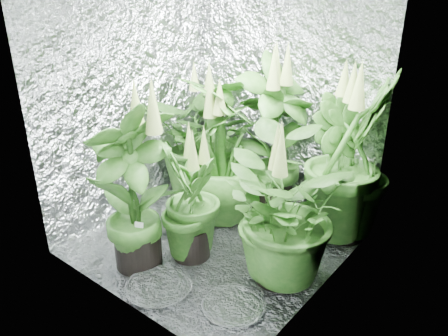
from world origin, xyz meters
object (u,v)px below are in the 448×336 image
at_px(plant_c, 350,159).
at_px(plant_b, 275,138).
at_px(plant_a, 204,134).
at_px(plant_d, 222,155).
at_px(circulation_fan, 335,213).
at_px(plant_g, 190,202).
at_px(plant_f, 133,188).
at_px(plant_e, 281,213).

bearing_deg(plant_c, plant_b, 180.00).
bearing_deg(plant_a, plant_b, 14.61).
relative_size(plant_d, circulation_fan, 2.93).
relative_size(plant_b, plant_g, 1.46).
bearing_deg(plant_c, plant_a, -172.71).
bearing_deg(plant_g, plant_f, -126.03).
relative_size(plant_g, circulation_fan, 2.29).
xyz_separation_m(plant_f, circulation_fan, (0.81, 1.13, -0.38)).
bearing_deg(plant_g, plant_d, 106.77).
xyz_separation_m(plant_e, plant_g, (-0.58, -0.15, -0.06)).
bearing_deg(circulation_fan, plant_g, -110.21).
bearing_deg(plant_c, plant_f, -127.18).
bearing_deg(plant_g, plant_a, 124.80).
bearing_deg(plant_e, plant_a, 152.19).
distance_m(plant_b, circulation_fan, 0.70).
relative_size(plant_a, circulation_fan, 3.22).
distance_m(plant_b, plant_c, 0.59).
xyz_separation_m(plant_c, plant_f, (-0.87, -1.14, -0.04)).
height_order(plant_a, circulation_fan, plant_a).
distance_m(plant_b, plant_g, 0.89).
height_order(plant_a, plant_d, plant_a).
xyz_separation_m(plant_d, plant_e, (0.73, -0.36, -0.06)).
bearing_deg(plant_f, circulation_fan, 54.32).
distance_m(plant_c, plant_e, 0.73).
bearing_deg(plant_f, plant_e, 28.69).
relative_size(plant_a, plant_g, 1.40).
xyz_separation_m(plant_c, plant_g, (-0.67, -0.87, -0.18)).
bearing_deg(plant_e, plant_c, 83.06).
distance_m(plant_d, plant_e, 0.82).
relative_size(plant_b, plant_c, 1.03).
height_order(plant_c, plant_e, plant_c).
distance_m(plant_a, plant_c, 1.17).
relative_size(plant_f, plant_g, 1.33).
distance_m(plant_c, plant_f, 1.44).
height_order(plant_b, circulation_fan, plant_b).
xyz_separation_m(plant_d, plant_f, (-0.05, -0.79, 0.03)).
bearing_deg(plant_g, circulation_fan, 54.44).
xyz_separation_m(plant_a, plant_b, (0.57, 0.15, 0.06)).
distance_m(plant_e, plant_f, 0.89).
bearing_deg(plant_c, plant_g, -127.54).
bearing_deg(plant_e, plant_g, -165.52).
distance_m(plant_b, plant_d, 0.43).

